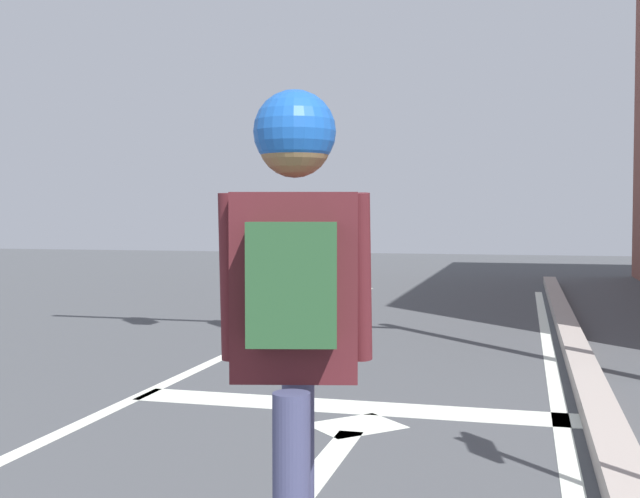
% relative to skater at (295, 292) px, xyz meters
% --- Properties ---
extents(lane_line_center, '(0.12, 20.00, 0.01)m').
position_rel_skater_xyz_m(lane_line_center, '(-2.20, 2.64, -1.16)').
color(lane_line_center, silver).
rests_on(lane_line_center, ground).
extents(lane_line_curbside, '(0.12, 20.00, 0.01)m').
position_rel_skater_xyz_m(lane_line_curbside, '(0.94, 2.64, -1.16)').
color(lane_line_curbside, silver).
rests_on(lane_line_curbside, ground).
extents(stop_bar, '(3.28, 0.40, 0.01)m').
position_rel_skater_xyz_m(stop_bar, '(-0.56, 3.28, -1.16)').
color(stop_bar, silver).
rests_on(stop_bar, ground).
extents(lane_arrow_stem, '(0.16, 1.40, 0.01)m').
position_rel_skater_xyz_m(lane_arrow_stem, '(-0.39, 1.94, -1.16)').
color(lane_arrow_stem, silver).
rests_on(lane_arrow_stem, ground).
extents(lane_arrow_head, '(0.71, 0.71, 0.01)m').
position_rel_skater_xyz_m(lane_arrow_head, '(-0.39, 2.79, -1.16)').
color(lane_arrow_head, silver).
rests_on(lane_arrow_head, ground).
extents(curb_strip, '(0.24, 24.00, 0.14)m').
position_rel_skater_xyz_m(curb_strip, '(1.19, 2.64, -1.10)').
color(curb_strip, '#A59991').
rests_on(curb_strip, ground).
extents(skater, '(0.46, 0.63, 1.71)m').
position_rel_skater_xyz_m(skater, '(0.00, 0.00, 0.00)').
color(skater, '#414469').
rests_on(skater, skateboard).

